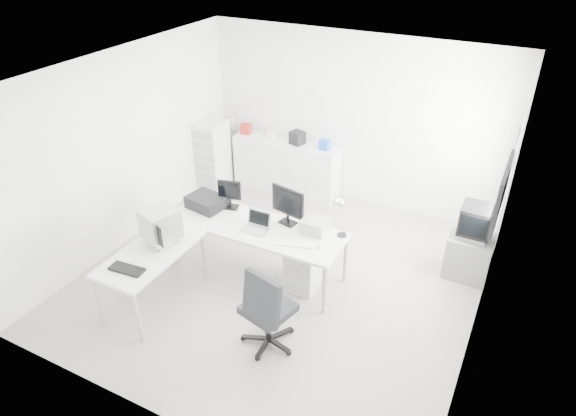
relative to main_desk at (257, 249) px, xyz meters
The scene contains 30 objects.
floor 0.52m from the main_desk, ahead, with size 5.00×5.00×0.01m, color beige.
ceiling 2.45m from the main_desk, ahead, with size 5.00×5.00×0.01m, color white.
back_wall 2.75m from the main_desk, 81.82° to the left, with size 5.00×0.02×2.80m, color white.
left_wall 2.37m from the main_desk, behind, with size 0.02×5.00×2.80m, color white.
right_wall 3.04m from the main_desk, ahead, with size 0.02×5.00×2.80m, color white.
window 3.33m from the main_desk, 23.35° to the left, with size 0.02×1.20×1.10m, color white, non-canonical shape.
wall_picture 3.22m from the main_desk, ahead, with size 0.04×0.90×0.60m, color black, non-canonical shape.
main_desk is the anchor object (origin of this frame).
side_desk 1.39m from the main_desk, 127.69° to the right, with size 0.70×1.40×0.75m, color white, non-canonical shape.
drawer_pedestal 0.71m from the main_desk, ahead, with size 0.40×0.50×0.60m, color white.
inkjet_printer 0.97m from the main_desk, behind, with size 0.49×0.38×0.17m, color black.
lcd_monitor_small 0.84m from the main_desk, 155.56° to the left, with size 0.32×0.18×0.41m, color black, non-canonical shape.
lcd_monitor_large 0.77m from the main_desk, 35.54° to the left, with size 0.50×0.20×0.52m, color black, non-canonical shape.
laptop 0.50m from the main_desk, 63.43° to the right, with size 0.34×0.35×0.23m, color #B7B7BA, non-canonical shape.
white_keyboard 0.77m from the main_desk, 12.99° to the right, with size 0.45×0.14×0.02m, color white.
white_mouse 1.04m from the main_desk, ahead, with size 0.06×0.06×0.06m, color white.
laser_printer 0.91m from the main_desk, 16.35° to the left, with size 0.32×0.27×0.18m, color #9E9E9E.
desk_lamp 1.29m from the main_desk, 15.26° to the left, with size 0.15×0.15×0.46m, color silver, non-canonical shape.
crt_monitor 1.35m from the main_desk, 135.00° to the right, with size 0.40×0.40×0.46m, color #B7B7BA, non-canonical shape.
black_keyboard 1.77m from the main_desk, 119.54° to the right, with size 0.42×0.17×0.03m, color black.
office_chair 1.37m from the main_desk, 54.24° to the right, with size 0.65×0.65×1.13m, color #27292C, non-canonical shape.
tv_cabinet 2.86m from the main_desk, 25.49° to the left, with size 0.57×0.47×0.62m, color slate.
crt_tv 2.90m from the main_desk, 25.49° to the left, with size 0.50×0.48×0.45m, color black, non-canonical shape.
sideboard 2.38m from the main_desk, 107.30° to the left, with size 1.87×0.47×0.94m, color white.
clutter_box_a 2.80m from the main_desk, 123.60° to the left, with size 0.17×0.15×0.17m, color #A22717.
clutter_box_b 2.56m from the main_desk, 113.93° to the left, with size 0.12×0.10×0.12m, color white.
clutter_box_c 2.42m from the main_desk, 102.58° to the left, with size 0.22×0.20×0.22m, color black.
clutter_box_d 2.36m from the main_desk, 90.16° to the left, with size 0.16×0.14×0.16m, color blue.
clutter_bottle 3.01m from the main_desk, 128.05° to the left, with size 0.07×0.07×0.22m, color white.
filing_cabinet 2.65m from the main_desk, 136.60° to the left, with size 0.43×0.51×1.23m, color white.
Camera 1 is at (2.60, -4.89, 4.41)m, focal length 32.00 mm.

